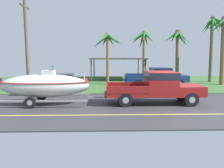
{
  "coord_description": "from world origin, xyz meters",
  "views": [
    {
      "loc": [
        -4.39,
        -12.02,
        2.87
      ],
      "look_at": [
        -4.04,
        0.9,
        1.17
      ],
      "focal_mm": 34.36,
      "sensor_mm": 36.0,
      "label": 1
    }
  ],
  "objects_px": {
    "palm_tree_far_left": "(143,43)",
    "pickup_truck_towing": "(160,86)",
    "palm_tree_far_right": "(213,32)",
    "carport_awning": "(117,59)",
    "palm_tree_mid": "(178,42)",
    "palm_tree_near_left": "(108,44)",
    "boat_on_trailer": "(44,85)",
    "parked_sedan_near": "(60,82)",
    "utility_pole": "(27,45)",
    "palm_tree_near_right": "(224,34)",
    "parked_pickup_background": "(160,76)"
  },
  "relations": [
    {
      "from": "palm_tree_far_left",
      "to": "pickup_truck_towing",
      "type": "bearing_deg",
      "value": -94.18
    },
    {
      "from": "palm_tree_far_left",
      "to": "palm_tree_far_right",
      "type": "bearing_deg",
      "value": -0.86
    },
    {
      "from": "carport_awning",
      "to": "palm_tree_far_right",
      "type": "relative_size",
      "value": 0.9
    },
    {
      "from": "palm_tree_mid",
      "to": "palm_tree_near_left",
      "type": "bearing_deg",
      "value": -168.33
    },
    {
      "from": "palm_tree_near_left",
      "to": "palm_tree_mid",
      "type": "distance_m",
      "value": 7.47
    },
    {
      "from": "carport_awning",
      "to": "palm_tree_far_left",
      "type": "height_order",
      "value": "palm_tree_far_left"
    },
    {
      "from": "boat_on_trailer",
      "to": "parked_sedan_near",
      "type": "relative_size",
      "value": 1.46
    },
    {
      "from": "utility_pole",
      "to": "palm_tree_near_right",
      "type": "bearing_deg",
      "value": 13.97
    },
    {
      "from": "palm_tree_far_right",
      "to": "parked_sedan_near",
      "type": "bearing_deg",
      "value": -162.13
    },
    {
      "from": "pickup_truck_towing",
      "to": "palm_tree_far_left",
      "type": "distance_m",
      "value": 11.04
    },
    {
      "from": "parked_pickup_background",
      "to": "carport_awning",
      "type": "height_order",
      "value": "carport_awning"
    },
    {
      "from": "carport_awning",
      "to": "palm_tree_mid",
      "type": "bearing_deg",
      "value": -27.59
    },
    {
      "from": "pickup_truck_towing",
      "to": "parked_pickup_background",
      "type": "distance_m",
      "value": 7.19
    },
    {
      "from": "palm_tree_mid",
      "to": "utility_pole",
      "type": "height_order",
      "value": "utility_pole"
    },
    {
      "from": "palm_tree_near_right",
      "to": "utility_pole",
      "type": "relative_size",
      "value": 0.95
    },
    {
      "from": "boat_on_trailer",
      "to": "parked_pickup_background",
      "type": "height_order",
      "value": "boat_on_trailer"
    },
    {
      "from": "palm_tree_near_left",
      "to": "pickup_truck_towing",
      "type": "bearing_deg",
      "value": -70.05
    },
    {
      "from": "palm_tree_mid",
      "to": "palm_tree_far_left",
      "type": "distance_m",
      "value": 3.54
    },
    {
      "from": "pickup_truck_towing",
      "to": "palm_tree_far_right",
      "type": "distance_m",
      "value": 13.94
    },
    {
      "from": "palm_tree_far_left",
      "to": "parked_pickup_background",
      "type": "bearing_deg",
      "value": -74.78
    },
    {
      "from": "pickup_truck_towing",
      "to": "utility_pole",
      "type": "relative_size",
      "value": 0.84
    },
    {
      "from": "parked_sedan_near",
      "to": "palm_tree_mid",
      "type": "relative_size",
      "value": 0.78
    },
    {
      "from": "parked_sedan_near",
      "to": "palm_tree_far_right",
      "type": "bearing_deg",
      "value": 17.87
    },
    {
      "from": "pickup_truck_towing",
      "to": "parked_sedan_near",
      "type": "bearing_deg",
      "value": 142.61
    },
    {
      "from": "pickup_truck_towing",
      "to": "boat_on_trailer",
      "type": "xyz_separation_m",
      "value": [
        -6.93,
        0.0,
        0.06
      ]
    },
    {
      "from": "parked_sedan_near",
      "to": "palm_tree_far_right",
      "type": "xyz_separation_m",
      "value": [
        15.32,
        4.94,
        4.79
      ]
    },
    {
      "from": "palm_tree_far_left",
      "to": "parked_sedan_near",
      "type": "bearing_deg",
      "value": -147.49
    },
    {
      "from": "palm_tree_near_left",
      "to": "palm_tree_far_right",
      "type": "distance_m",
      "value": 11.48
    },
    {
      "from": "palm_tree_near_right",
      "to": "palm_tree_far_left",
      "type": "bearing_deg",
      "value": 162.22
    },
    {
      "from": "boat_on_trailer",
      "to": "parked_pickup_background",
      "type": "distance_m",
      "value": 11.13
    },
    {
      "from": "pickup_truck_towing",
      "to": "palm_tree_near_right",
      "type": "xyz_separation_m",
      "value": [
        8.16,
        8.15,
        3.87
      ]
    },
    {
      "from": "boat_on_trailer",
      "to": "parked_sedan_near",
      "type": "bearing_deg",
      "value": 92.35
    },
    {
      "from": "carport_awning",
      "to": "boat_on_trailer",
      "type": "bearing_deg",
      "value": -110.97
    },
    {
      "from": "palm_tree_far_left",
      "to": "utility_pole",
      "type": "relative_size",
      "value": 0.79
    },
    {
      "from": "parked_sedan_near",
      "to": "palm_tree_near_right",
      "type": "relative_size",
      "value": 0.65
    },
    {
      "from": "palm_tree_near_left",
      "to": "utility_pole",
      "type": "relative_size",
      "value": 0.73
    },
    {
      "from": "pickup_truck_towing",
      "to": "carport_awning",
      "type": "xyz_separation_m",
      "value": [
        -1.9,
        13.13,
        1.45
      ]
    },
    {
      "from": "parked_sedan_near",
      "to": "palm_tree_near_right",
      "type": "bearing_deg",
      "value": 9.92
    },
    {
      "from": "boat_on_trailer",
      "to": "pickup_truck_towing",
      "type": "bearing_deg",
      "value": 0.0
    },
    {
      "from": "parked_sedan_near",
      "to": "palm_tree_mid",
      "type": "distance_m",
      "value": 12.79
    },
    {
      "from": "palm_tree_mid",
      "to": "boat_on_trailer",
      "type": "bearing_deg",
      "value": -138.46
    },
    {
      "from": "parked_sedan_near",
      "to": "utility_pole",
      "type": "height_order",
      "value": "utility_pole"
    },
    {
      "from": "palm_tree_far_right",
      "to": "palm_tree_near_right",
      "type": "bearing_deg",
      "value": -90.0
    },
    {
      "from": "palm_tree_far_left",
      "to": "palm_tree_near_right",
      "type": "bearing_deg",
      "value": -17.78
    },
    {
      "from": "palm_tree_far_right",
      "to": "utility_pole",
      "type": "bearing_deg",
      "value": -159.26
    },
    {
      "from": "pickup_truck_towing",
      "to": "palm_tree_near_left",
      "type": "distance_m",
      "value": 9.42
    },
    {
      "from": "palm_tree_near_right",
      "to": "palm_tree_far_right",
      "type": "relative_size",
      "value": 0.94
    },
    {
      "from": "palm_tree_far_left",
      "to": "utility_pole",
      "type": "xyz_separation_m",
      "value": [
        -10.0,
        -6.7,
        -0.61
      ]
    },
    {
      "from": "palm_tree_near_right",
      "to": "utility_pole",
      "type": "distance_m",
      "value": 17.97
    },
    {
      "from": "palm_tree_near_left",
      "to": "palm_tree_mid",
      "type": "height_order",
      "value": "palm_tree_mid"
    }
  ]
}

